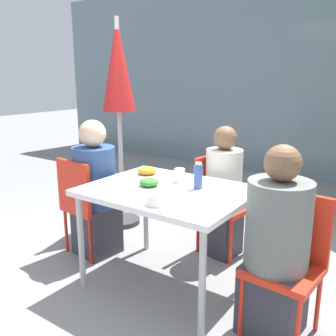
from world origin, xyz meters
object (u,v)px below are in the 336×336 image
object	(u,v)px
drinking_cup	(180,175)
salad_bowl	(157,199)
person_far	(223,195)
chair_right	(289,254)
chair_left	(84,200)
chair_far	(219,196)
person_left	(95,193)
closed_umbrella	(118,78)
bottle	(198,176)
person_right	(276,249)

from	to	relation	value
drinking_cup	salad_bowl	bearing A→B (deg)	-72.04
person_far	salad_bowl	world-z (taller)	person_far
salad_bowl	person_far	bearing A→B (deg)	92.39
chair_right	person_far	world-z (taller)	person_far
drinking_cup	salad_bowl	size ratio (longest dim) A/B	0.73
chair_left	drinking_cup	distance (m)	0.92
chair_far	person_far	xyz separation A→B (m)	(0.07, -0.06, 0.04)
person_left	closed_umbrella	size ratio (longest dim) A/B	0.57
bottle	chair_far	bearing A→B (deg)	103.72
bottle	salad_bowl	distance (m)	0.44
person_right	drinking_cup	xyz separation A→B (m)	(-0.85, 0.25, 0.26)
chair_right	person_right	world-z (taller)	person_right
salad_bowl	closed_umbrella	bearing A→B (deg)	139.99
salad_bowl	person_left	bearing A→B (deg)	157.66
person_left	salad_bowl	world-z (taller)	person_left
person_right	bottle	xyz separation A→B (m)	(-0.64, 0.18, 0.30)
chair_right	closed_umbrella	xyz separation A→B (m)	(-1.96, 0.70, 1.01)
person_right	drinking_cup	size ratio (longest dim) A/B	11.46
chair_right	person_left	bearing A→B (deg)	2.05
chair_right	drinking_cup	size ratio (longest dim) A/B	8.40
person_left	drinking_cup	distance (m)	0.83
chair_right	chair_far	distance (m)	1.13
drinking_cup	chair_far	bearing A→B (deg)	84.97
chair_left	bottle	world-z (taller)	bottle
chair_right	salad_bowl	size ratio (longest dim) A/B	6.10
person_left	salad_bowl	distance (m)	1.05
person_left	person_right	distance (m)	1.64
bottle	drinking_cup	world-z (taller)	bottle
chair_left	salad_bowl	world-z (taller)	chair_left
chair_left	bottle	distance (m)	1.11
person_right	chair_far	xyz separation A→B (m)	(-0.80, 0.81, -0.04)
chair_far	bottle	world-z (taller)	bottle
person_left	bottle	size ratio (longest dim) A/B	6.24
chair_right	chair_far	size ratio (longest dim) A/B	1.00
person_left	chair_left	bearing A→B (deg)	-121.89
person_right	person_far	size ratio (longest dim) A/B	1.03
chair_left	person_left	bearing A→B (deg)	58.11
chair_right	person_far	size ratio (longest dim) A/B	0.76
closed_umbrella	person_right	bearing A→B (deg)	-22.11
person_left	bottle	world-z (taller)	person_left
chair_left	chair_right	distance (m)	1.75
closed_umbrella	bottle	world-z (taller)	closed_umbrella
chair_left	salad_bowl	size ratio (longest dim) A/B	6.10
chair_right	closed_umbrella	world-z (taller)	closed_umbrella
person_right	bottle	bearing A→B (deg)	-11.79
salad_bowl	person_right	bearing A→B (deg)	20.31
chair_right	bottle	xyz separation A→B (m)	(-0.70, 0.11, 0.35)
person_left	bottle	bearing A→B (deg)	8.17
closed_umbrella	chair_far	bearing A→B (deg)	1.92
closed_umbrella	chair_left	bearing A→B (deg)	-73.27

